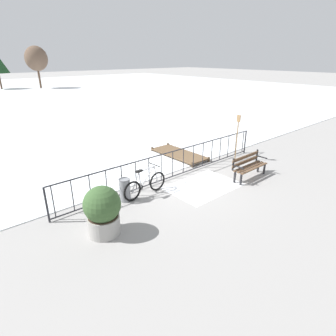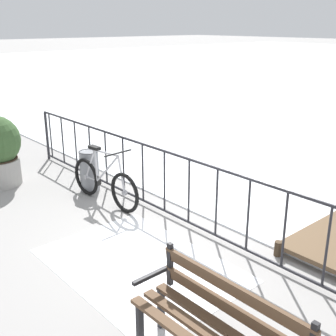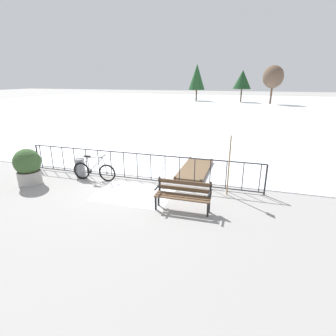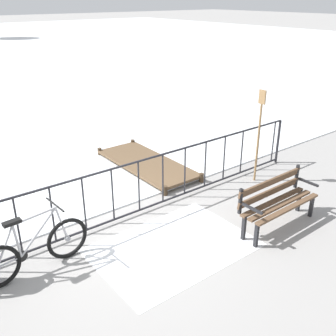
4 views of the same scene
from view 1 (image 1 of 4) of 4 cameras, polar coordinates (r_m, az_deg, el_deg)
ground_plane at (r=10.31m, az=0.94°, el=-2.12°), size 160.00×160.00×0.00m
snow_patch at (r=9.78m, az=7.26°, el=-3.68°), size 2.50×1.75×0.01m
railing_fence at (r=10.10m, az=0.96°, el=0.78°), size 9.06×0.06×1.07m
bicycle_near_railing at (r=8.96m, az=-4.71°, el=-3.50°), size 1.71×0.52×0.97m
park_bench at (r=10.63m, az=16.23°, el=0.69°), size 1.60×0.49×0.89m
planter_with_shrub at (r=7.13m, az=-13.29°, el=-8.48°), size 0.93×0.93×1.31m
trash_bin at (r=8.72m, az=-8.86°, el=-4.43°), size 0.35×0.35×0.73m
oar_upright at (r=12.09m, az=14.02°, el=6.60°), size 0.04×0.16×1.98m
wooden_dock at (r=12.57m, az=2.28°, el=2.97°), size 1.10×2.79×0.20m
tree_centre at (r=44.28m, az=-25.45°, el=19.64°), size 2.95×2.95×5.55m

